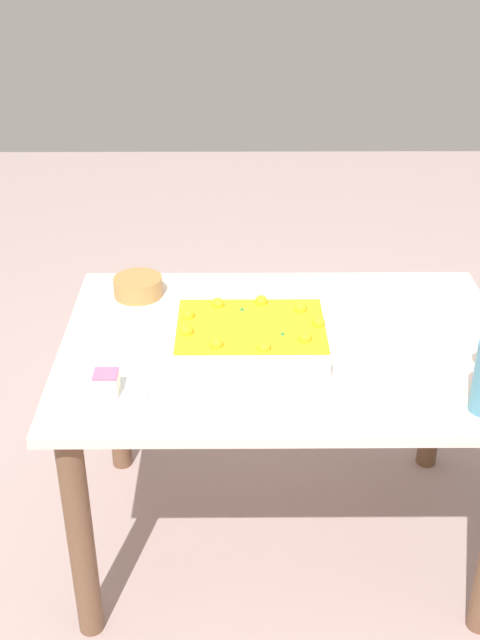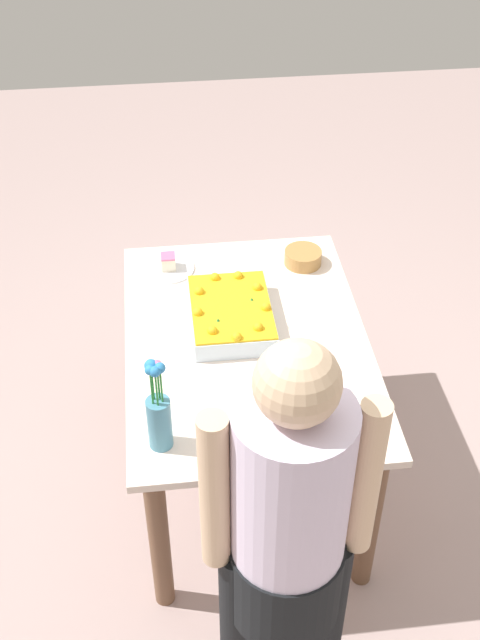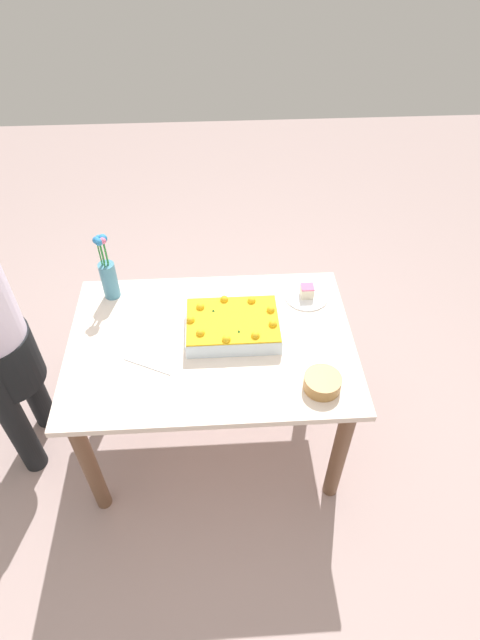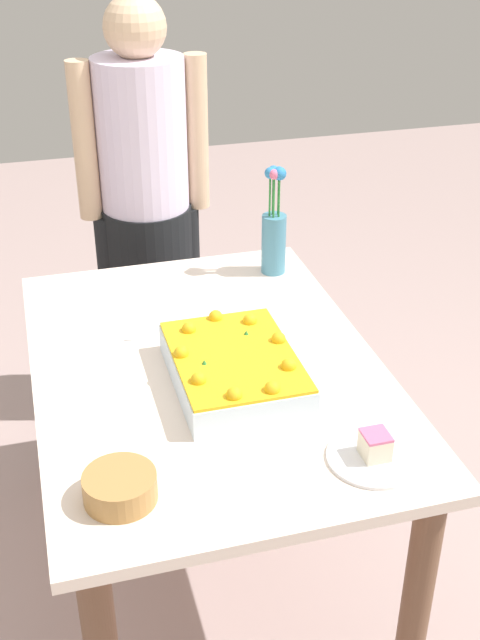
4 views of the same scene
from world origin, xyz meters
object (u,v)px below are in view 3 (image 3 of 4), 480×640
object	(u,v)px
serving_plate_with_slice	(307,294)
fruit_bowl	(322,383)
cake_knife	(148,365)
sheet_cake	(233,325)
flower_vase	(108,274)

from	to	relation	value
serving_plate_with_slice	fruit_bowl	distance (m)	0.54
fruit_bowl	cake_knife	bearing A→B (deg)	-12.36
sheet_cake	cake_knife	world-z (taller)	sheet_cake
serving_plate_with_slice	flower_vase	size ratio (longest dim) A/B	0.60
cake_knife	fruit_bowl	xyz separation A→B (m)	(-0.70, 0.15, 0.03)
serving_plate_with_slice	fruit_bowl	size ratio (longest dim) A/B	1.37
cake_knife	serving_plate_with_slice	bearing A→B (deg)	-125.82
serving_plate_with_slice	cake_knife	size ratio (longest dim) A/B	0.92
flower_vase	fruit_bowl	distance (m)	1.09
serving_plate_with_slice	cake_knife	world-z (taller)	serving_plate_with_slice
flower_vase	fruit_bowl	size ratio (longest dim) A/B	2.29
cake_knife	flower_vase	bearing A→B (deg)	-40.18
serving_plate_with_slice	fruit_bowl	bearing A→B (deg)	87.69
cake_knife	fruit_bowl	size ratio (longest dim) A/B	1.48
sheet_cake	serving_plate_with_slice	size ratio (longest dim) A/B	1.98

